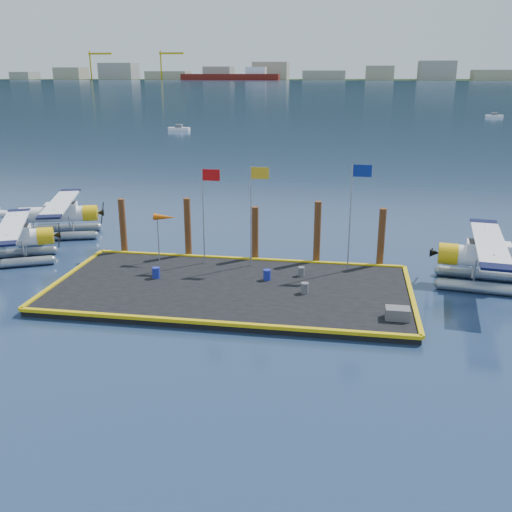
{
  "coord_description": "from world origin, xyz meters",
  "views": [
    {
      "loc": [
        6.31,
        -29.62,
        12.0
      ],
      "look_at": [
        1.12,
        2.0,
        1.63
      ],
      "focal_mm": 40.0,
      "sensor_mm": 36.0,
      "label": 1
    }
  ],
  "objects_px": {
    "piling_3": "(317,235)",
    "drum_0": "(156,273)",
    "piling_4": "(381,240)",
    "piling_1": "(188,230)",
    "seaplane_c": "(57,216)",
    "crate": "(397,313)",
    "drum_2": "(267,275)",
    "windsock": "(164,218)",
    "seaplane_b": "(7,241)",
    "piling_2": "(255,236)",
    "piling_0": "(123,228)",
    "flagpole_red": "(206,202)",
    "drum_4": "(301,272)",
    "drum_1": "(305,288)",
    "flagpole_blue": "(354,202)",
    "flagpole_yellow": "(254,201)",
    "seaplane_d": "(495,261)"
  },
  "relations": [
    {
      "from": "piling_2",
      "to": "drum_4",
      "type": "bearing_deg",
      "value": -42.6
    },
    {
      "from": "crate",
      "to": "flagpole_blue",
      "type": "bearing_deg",
      "value": 108.53
    },
    {
      "from": "flagpole_yellow",
      "to": "flagpole_blue",
      "type": "xyz_separation_m",
      "value": [
        5.99,
        -0.0,
        0.17
      ]
    },
    {
      "from": "piling_2",
      "to": "flagpole_red",
      "type": "bearing_deg",
      "value": -150.2
    },
    {
      "from": "crate",
      "to": "piling_1",
      "type": "relative_size",
      "value": 0.28
    },
    {
      "from": "seaplane_b",
      "to": "flagpole_yellow",
      "type": "relative_size",
      "value": 1.48
    },
    {
      "from": "seaplane_c",
      "to": "crate",
      "type": "height_order",
      "value": "seaplane_c"
    },
    {
      "from": "drum_4",
      "to": "crate",
      "type": "relative_size",
      "value": 0.47
    },
    {
      "from": "drum_2",
      "to": "drum_0",
      "type": "bearing_deg",
      "value": -173.63
    },
    {
      "from": "piling_0",
      "to": "drum_4",
      "type": "bearing_deg",
      "value": -13.82
    },
    {
      "from": "drum_1",
      "to": "piling_4",
      "type": "relative_size",
      "value": 0.15
    },
    {
      "from": "drum_1",
      "to": "drum_2",
      "type": "height_order",
      "value": "drum_2"
    },
    {
      "from": "flagpole_red",
      "to": "piling_4",
      "type": "height_order",
      "value": "flagpole_red"
    },
    {
      "from": "windsock",
      "to": "piling_3",
      "type": "height_order",
      "value": "piling_3"
    },
    {
      "from": "seaplane_b",
      "to": "piling_2",
      "type": "distance_m",
      "value": 16.21
    },
    {
      "from": "piling_0",
      "to": "flagpole_red",
      "type": "bearing_deg",
      "value": -14.46
    },
    {
      "from": "flagpole_blue",
      "to": "seaplane_d",
      "type": "bearing_deg",
      "value": -2.97
    },
    {
      "from": "piling_4",
      "to": "piling_1",
      "type": "bearing_deg",
      "value": 180.0
    },
    {
      "from": "seaplane_c",
      "to": "piling_0",
      "type": "relative_size",
      "value": 2.49
    },
    {
      "from": "seaplane_b",
      "to": "piling_3",
      "type": "distance_m",
      "value": 20.18
    },
    {
      "from": "seaplane_b",
      "to": "piling_3",
      "type": "bearing_deg",
      "value": 71.98
    },
    {
      "from": "seaplane_d",
      "to": "piling_2",
      "type": "xyz_separation_m",
      "value": [
        -14.38,
        2.02,
        0.29
      ]
    },
    {
      "from": "piling_0",
      "to": "drum_0",
      "type": "bearing_deg",
      "value": -50.93
    },
    {
      "from": "flagpole_red",
      "to": "piling_1",
      "type": "bearing_deg",
      "value": 136.85
    },
    {
      "from": "seaplane_c",
      "to": "crate",
      "type": "relative_size",
      "value": 8.48
    },
    {
      "from": "drum_4",
      "to": "piling_1",
      "type": "relative_size",
      "value": 0.13
    },
    {
      "from": "flagpole_yellow",
      "to": "piling_4",
      "type": "relative_size",
      "value": 1.55
    },
    {
      "from": "piling_1",
      "to": "piling_3",
      "type": "xyz_separation_m",
      "value": [
        8.5,
        0.0,
        0.05
      ]
    },
    {
      "from": "drum_4",
      "to": "piling_0",
      "type": "height_order",
      "value": "piling_0"
    },
    {
      "from": "drum_2",
      "to": "piling_3",
      "type": "height_order",
      "value": "piling_3"
    },
    {
      "from": "drum_0",
      "to": "flagpole_yellow",
      "type": "height_order",
      "value": "flagpole_yellow"
    },
    {
      "from": "drum_4",
      "to": "flagpole_blue",
      "type": "xyz_separation_m",
      "value": [
        2.91,
        1.42,
        4.01
      ]
    },
    {
      "from": "drum_2",
      "to": "windsock",
      "type": "height_order",
      "value": "windsock"
    },
    {
      "from": "flagpole_red",
      "to": "piling_0",
      "type": "bearing_deg",
      "value": 165.54
    },
    {
      "from": "drum_0",
      "to": "piling_4",
      "type": "relative_size",
      "value": 0.16
    },
    {
      "from": "drum_2",
      "to": "piling_4",
      "type": "xyz_separation_m",
      "value": [
        6.63,
        4.03,
        1.29
      ]
    },
    {
      "from": "drum_2",
      "to": "flagpole_yellow",
      "type": "xyz_separation_m",
      "value": [
        -1.17,
        2.43,
        3.8
      ]
    },
    {
      "from": "drum_0",
      "to": "piling_3",
      "type": "relative_size",
      "value": 0.15
    },
    {
      "from": "piling_3",
      "to": "drum_0",
      "type": "bearing_deg",
      "value": -152.51
    },
    {
      "from": "drum_4",
      "to": "flagpole_red",
      "type": "xyz_separation_m",
      "value": [
        -6.08,
        1.42,
        3.72
      ]
    },
    {
      "from": "drum_0",
      "to": "piling_3",
      "type": "height_order",
      "value": "piling_3"
    },
    {
      "from": "crate",
      "to": "piling_0",
      "type": "bearing_deg",
      "value": 154.17
    },
    {
      "from": "drum_2",
      "to": "windsock",
      "type": "bearing_deg",
      "value": 160.6
    },
    {
      "from": "windsock",
      "to": "piling_2",
      "type": "height_order",
      "value": "piling_2"
    },
    {
      "from": "flagpole_blue",
      "to": "piling_3",
      "type": "relative_size",
      "value": 1.51
    },
    {
      "from": "windsock",
      "to": "piling_3",
      "type": "xyz_separation_m",
      "value": [
        9.53,
        1.6,
        -1.08
      ]
    },
    {
      "from": "flagpole_blue",
      "to": "windsock",
      "type": "height_order",
      "value": "flagpole_blue"
    },
    {
      "from": "piling_0",
      "to": "piling_2",
      "type": "relative_size",
      "value": 1.05
    },
    {
      "from": "drum_0",
      "to": "crate",
      "type": "distance_m",
      "value": 14.14
    },
    {
      "from": "drum_0",
      "to": "piling_0",
      "type": "height_order",
      "value": "piling_0"
    }
  ]
}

